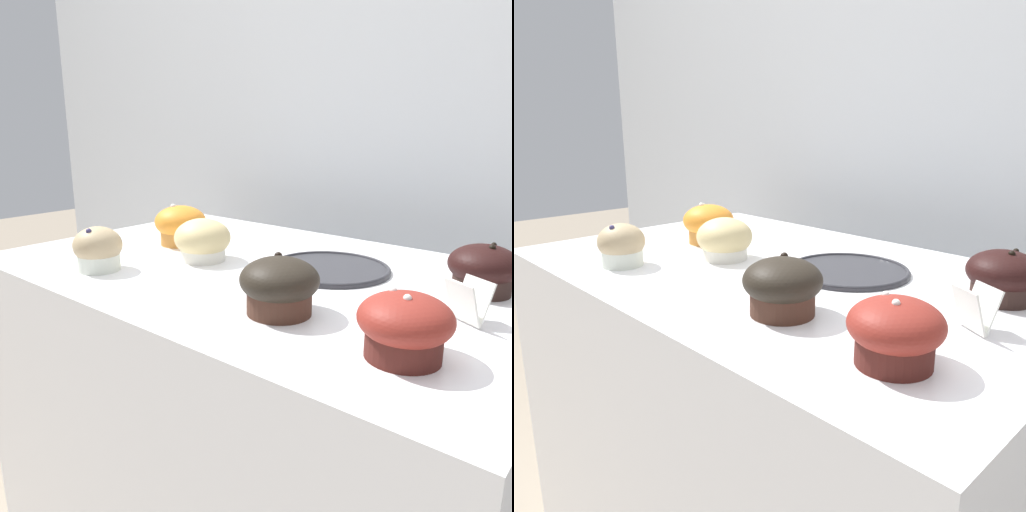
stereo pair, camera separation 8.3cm
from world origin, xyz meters
TOP-DOWN VIEW (x-y plane):
  - wall_back at (0.00, 0.60)m, footprint 3.20×0.10m
  - display_counter at (0.00, 0.00)m, footprint 1.00×0.64m
  - muffin_front_center at (-0.22, -0.20)m, footprint 0.09×0.09m
  - muffin_back_left at (-0.12, -0.03)m, footprint 0.11×0.11m
  - muffin_back_right at (-0.25, 0.03)m, footprint 0.11×0.11m
  - muffin_front_left at (0.16, -0.16)m, footprint 0.11×0.11m
  - muffin_front_right at (0.35, 0.11)m, footprint 0.11×0.11m
  - muffin_back_center at (0.36, -0.18)m, footprint 0.11×0.11m
  - serving_plate at (0.10, 0.06)m, footprint 0.22×0.22m
  - price_card at (0.38, -0.03)m, footprint 0.06×0.06m

SIDE VIEW (x-z plane):
  - display_counter at x=0.00m, z-range 0.00..0.94m
  - wall_back at x=0.00m, z-range 0.00..1.80m
  - serving_plate at x=0.10m, z-range 0.94..0.95m
  - price_card at x=0.38m, z-range 0.94..1.00m
  - muffin_front_center at x=-0.22m, z-range 0.93..1.02m
  - muffin_front_right at x=0.35m, z-range 0.93..1.02m
  - muffin_back_left at x=-0.12m, z-range 0.93..1.02m
  - muffin_back_center at x=0.36m, z-range 0.94..1.02m
  - muffin_front_left at x=0.16m, z-range 0.94..1.02m
  - muffin_back_right at x=-0.25m, z-range 0.93..1.02m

